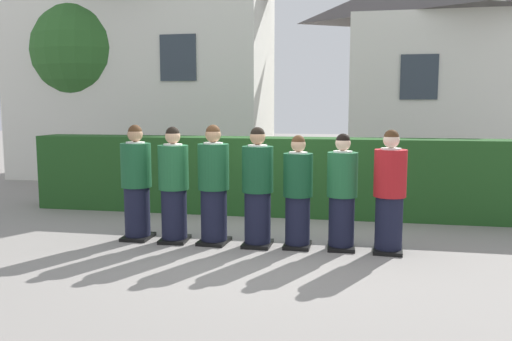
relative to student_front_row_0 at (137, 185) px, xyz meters
name	(u,v)px	position (x,y,z in m)	size (l,w,h in m)	color
ground_plane	(256,245)	(1.77, -0.02, -0.79)	(60.00, 60.00, 0.00)	gray
student_front_row_0	(137,185)	(0.00, 0.00, 0.00)	(0.43, 0.48, 1.67)	black
student_front_row_1	(174,187)	(0.58, -0.04, -0.01)	(0.43, 0.53, 1.64)	black
student_front_row_2	(214,187)	(1.16, -0.03, 0.01)	(0.44, 0.51, 1.68)	black
student_front_row_3	(258,190)	(1.79, -0.05, -0.01)	(0.43, 0.48, 1.65)	black
student_front_row_4	(298,195)	(2.35, -0.02, -0.06)	(0.40, 0.45, 1.54)	black
student_front_row_5	(342,195)	(2.94, 0.01, -0.05)	(0.41, 0.46, 1.57)	black
student_in_red_blazer	(390,194)	(3.56, -0.03, -0.02)	(0.42, 0.53, 1.63)	black
hedge	(278,176)	(1.77, 2.12, -0.11)	(9.09, 0.70, 1.38)	#214C1E
school_building_main	(465,62)	(6.01, 8.14, 2.35)	(6.52, 3.56, 6.12)	silver
school_building_annex	(145,45)	(-2.62, 6.69, 2.80)	(7.13, 3.34, 7.00)	silver
oak_tree_left	(90,53)	(-3.99, 6.18, 2.57)	(3.08, 3.08, 4.91)	brown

